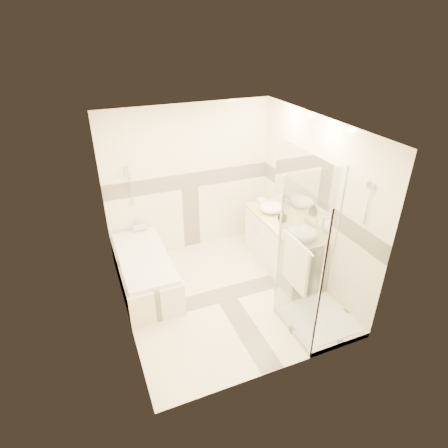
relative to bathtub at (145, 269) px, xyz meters
name	(u,v)px	position (x,y,z in m)	size (l,w,h in m)	color
room	(228,219)	(1.08, -0.64, 0.95)	(2.82, 3.02, 2.52)	#FEF1CA
bathtub	(145,269)	(0.00, 0.00, 0.00)	(0.75, 1.70, 0.56)	#FFF2CB
vanity	(282,245)	(2.15, -0.35, 0.12)	(0.58, 1.62, 0.85)	white
shower_enclosure	(312,293)	(1.86, -1.62, 0.20)	(0.96, 0.93, 2.04)	#FFF2CB
vessel_sink_near	(271,207)	(2.13, 0.02, 0.62)	(0.40, 0.40, 0.16)	white
vessel_sink_far	(303,233)	(2.13, -0.89, 0.63)	(0.44, 0.44, 0.17)	white
faucet_near	(283,201)	(2.35, 0.02, 0.70)	(0.11, 0.03, 0.27)	silver
faucet_far	(316,226)	(2.35, -0.89, 0.70)	(0.11, 0.03, 0.27)	silver
amenity_bottle_a	(283,217)	(2.13, -0.35, 0.63)	(0.08, 0.08, 0.18)	black
amenity_bottle_b	(281,216)	(2.13, -0.30, 0.62)	(0.12, 0.12, 0.15)	black
folded_towels	(262,202)	(2.13, 0.34, 0.58)	(0.13, 0.22, 0.07)	white
rolled_towel	(140,228)	(0.11, 0.74, 0.30)	(0.10, 0.10, 0.23)	white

